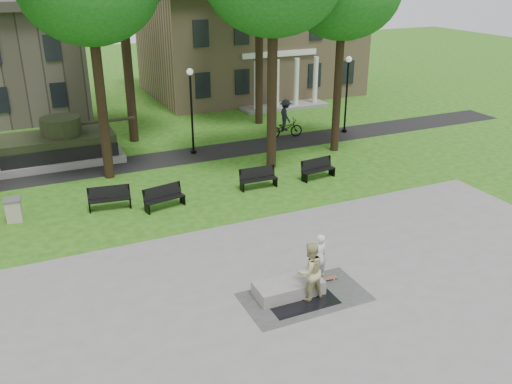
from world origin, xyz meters
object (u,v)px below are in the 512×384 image
trash_bin (14,210)px  cyclist (285,122)px  skateboarder (319,256)px  park_bench_0 (109,197)px  concrete_block (289,288)px  friend_watching (310,271)px

trash_bin → cyclist: bearing=20.4°
skateboarder → park_bench_0: 10.16m
concrete_block → park_bench_0: size_ratio=1.19×
friend_watching → trash_bin: size_ratio=2.02×
trash_bin → friend_watching: bearing=-50.6°
park_bench_0 → concrete_block: bearing=-59.0°
friend_watching → park_bench_0: bearing=-69.6°
friend_watching → trash_bin: bearing=-55.0°
cyclist → trash_bin: size_ratio=2.44×
concrete_block → cyclist: bearing=63.0°
skateboarder → park_bench_0: skateboarder is taller
skateboarder → park_bench_0: size_ratio=0.87×
cyclist → park_bench_0: cyclist is taller
cyclist → trash_bin: 16.63m
skateboarder → friend_watching: size_ratio=0.83×
cyclist → park_bench_0: bearing=125.9°
friend_watching → cyclist: cyclist is taller
cyclist → park_bench_0: (-11.78, -6.22, -0.43)m
park_bench_0 → friend_watching: bearing=-57.5°
skateboarder → park_bench_0: (-5.34, 8.64, -0.30)m
cyclist → park_bench_0: size_ratio=1.27×
trash_bin → skateboarder: bearing=-44.8°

